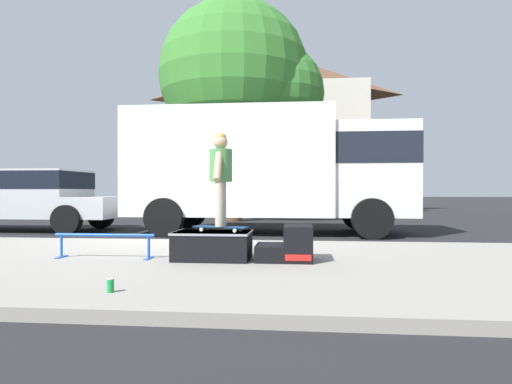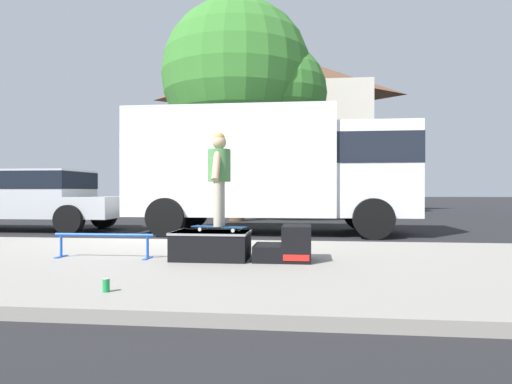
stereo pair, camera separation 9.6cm
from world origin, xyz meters
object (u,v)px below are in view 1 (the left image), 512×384
(skate_box, at_px, (213,244))
(grind_rail, at_px, (105,240))
(box_truck, at_px, (270,165))
(skater_kid, at_px, (221,171))
(soda_can, at_px, (110,286))
(street_tree_main, at_px, (243,80))
(skateboard, at_px, (221,227))
(pickup_truck_silver, at_px, (22,197))
(kicker_ramp, at_px, (290,246))

(skate_box, xyz_separation_m, grind_rail, (-1.53, -0.05, 0.05))
(skate_box, xyz_separation_m, box_truck, (0.45, 5.08, 1.38))
(skater_kid, relative_size, soda_can, 10.29)
(grind_rail, xyz_separation_m, skater_kid, (1.63, 0.07, 0.96))
(soda_can, bearing_deg, skate_box, 74.68)
(box_truck, bearing_deg, street_tree_main, 106.20)
(skateboard, bearing_deg, skater_kid, -63.43)
(street_tree_main, bearing_deg, pickup_truck_silver, -141.60)
(kicker_ramp, relative_size, street_tree_main, 0.10)
(skateboard, bearing_deg, pickup_truck_silver, 141.10)
(soda_can, bearing_deg, box_truck, 81.95)
(skateboard, distance_m, street_tree_main, 10.35)
(skate_box, distance_m, skater_kid, 1.01)
(kicker_ramp, distance_m, grind_rail, 2.58)
(grind_rail, relative_size, street_tree_main, 0.19)
(box_truck, distance_m, street_tree_main, 5.51)
(skateboard, bearing_deg, box_truck, 86.14)
(soda_can, height_order, box_truck, box_truck)
(grind_rail, xyz_separation_m, box_truck, (1.98, 5.13, 1.32))
(kicker_ramp, distance_m, street_tree_main, 10.60)
(skateboard, height_order, pickup_truck_silver, pickup_truck_silver)
(skater_kid, height_order, box_truck, box_truck)
(skate_box, relative_size, skater_kid, 0.81)
(skate_box, bearing_deg, kicker_ramp, -0.02)
(skate_box, height_order, street_tree_main, street_tree_main)
(skateboard, bearing_deg, street_tree_main, 95.51)
(skater_kid, bearing_deg, skateboard, 116.57)
(skate_box, bearing_deg, street_tree_main, 94.85)
(box_truck, relative_size, pickup_truck_silver, 1.21)
(grind_rail, bearing_deg, kicker_ramp, 1.03)
(grind_rail, distance_m, box_truck, 5.65)
(box_truck, bearing_deg, soda_can, -98.05)
(skater_kid, xyz_separation_m, soda_can, (-0.66, -2.06, -1.15))
(skate_box, height_order, skater_kid, skater_kid)
(kicker_ramp, distance_m, skater_kid, 1.39)
(skater_kid, relative_size, street_tree_main, 0.17)
(skate_box, relative_size, box_truck, 0.15)
(skater_kid, bearing_deg, kicker_ramp, -1.44)
(grind_rail, bearing_deg, soda_can, -64.01)
(skateboard, height_order, street_tree_main, street_tree_main)
(pickup_truck_silver, bearing_deg, grind_rail, -47.88)
(grind_rail, xyz_separation_m, skateboard, (1.63, 0.07, 0.18))
(pickup_truck_silver, bearing_deg, skate_box, -39.51)
(grind_rail, xyz_separation_m, street_tree_main, (0.73, 9.40, 4.57))
(skate_box, distance_m, grind_rail, 1.53)
(skater_kid, bearing_deg, box_truck, 86.14)
(box_truck, bearing_deg, kicker_ramp, -83.20)
(kicker_ramp, relative_size, soda_can, 6.05)
(kicker_ramp, height_order, skateboard, kicker_ramp)
(soda_can, bearing_deg, skateboard, 72.12)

